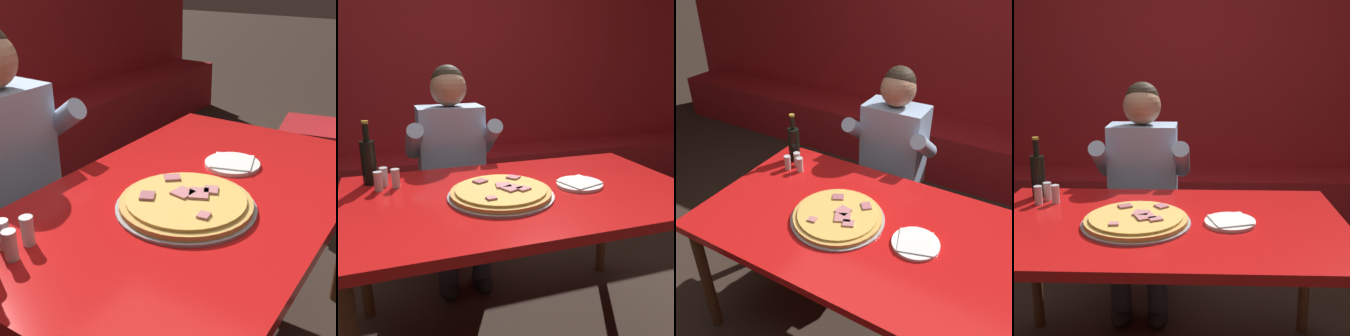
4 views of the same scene
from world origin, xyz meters
The scene contains 8 objects.
main_dining_table centered at (0.00, 0.00, 0.68)m, with size 1.52×0.91×0.76m.
pizza centered at (-0.10, -0.03, 0.77)m, with size 0.45×0.45×0.05m.
plate_white_paper centered at (0.28, -0.01, 0.76)m, with size 0.21×0.21×0.02m.
shaker_parmesan centered at (-0.56, 0.27, 0.79)m, with size 0.04×0.04×0.09m.
shaker_red_pepper_flakes centered at (-0.51, 0.23, 0.79)m, with size 0.04×0.04×0.09m.
shaker_black_pepper centered at (-0.59, 0.21, 0.79)m, with size 0.04×0.04×0.09m.
diner_seated_blue_shirt centered at (-0.17, 0.67, 0.71)m, with size 0.53×0.53×1.27m.
dining_chair_far_right centered at (1.58, -0.06, 0.59)m, with size 0.51×0.51×1.02m.
Camera 1 is at (-1.22, -0.69, 1.48)m, focal length 50.00 mm.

